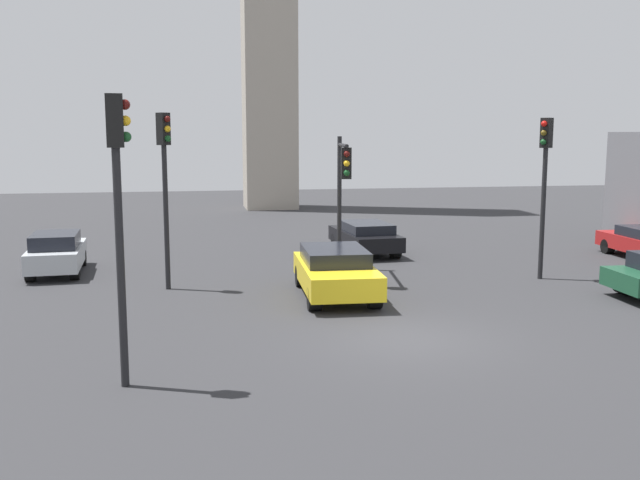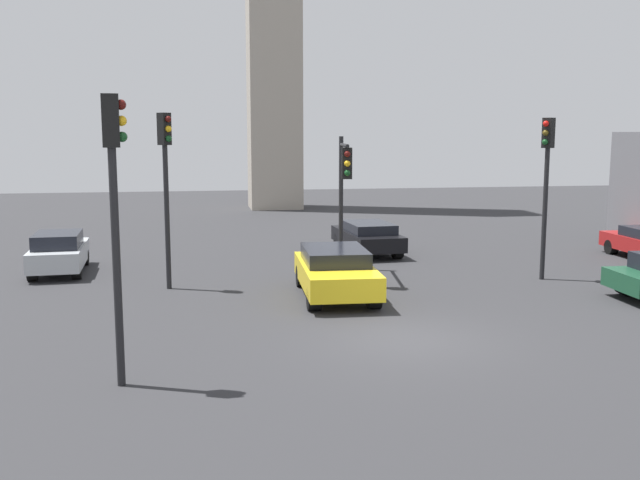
# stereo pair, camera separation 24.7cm
# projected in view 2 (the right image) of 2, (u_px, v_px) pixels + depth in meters

# --- Properties ---
(ground_plane) EXTENTS (93.85, 93.85, 0.00)m
(ground_plane) POSITION_uv_depth(u_px,v_px,m) (405.00, 339.00, 17.44)
(ground_plane) COLOR #2D2D30
(traffic_light_0) EXTENTS (0.47, 0.35, 5.69)m
(traffic_light_0) POSITION_uv_depth(u_px,v_px,m) (114.00, 187.00, 13.64)
(traffic_light_0) COLOR black
(traffic_light_0) RESTS_ON ground_plane
(traffic_light_1) EXTENTS (0.69, 3.40, 4.86)m
(traffic_light_1) POSITION_uv_depth(u_px,v_px,m) (344.00, 178.00, 24.42)
(traffic_light_1) COLOR black
(traffic_light_1) RESTS_ON ground_plane
(traffic_light_2) EXTENTS (0.49, 0.45, 5.48)m
(traffic_light_2) POSITION_uv_depth(u_px,v_px,m) (547.00, 168.00, 24.00)
(traffic_light_2) COLOR black
(traffic_light_2) RESTS_ON ground_plane
(traffic_light_3) EXTENTS (0.46, 0.47, 5.60)m
(traffic_light_3) POSITION_uv_depth(u_px,v_px,m) (166.00, 168.00, 22.50)
(traffic_light_3) COLOR black
(traffic_light_3) RESTS_ON ground_plane
(car_1) EXTENTS (2.32, 4.87, 1.47)m
(car_1) POSITION_uv_depth(u_px,v_px,m) (336.00, 271.00, 21.87)
(car_1) COLOR yellow
(car_1) RESTS_ON ground_plane
(car_2) EXTENTS (2.22, 4.64, 1.31)m
(car_2) POSITION_uv_depth(u_px,v_px,m) (368.00, 236.00, 29.78)
(car_2) COLOR black
(car_2) RESTS_ON ground_plane
(car_3) EXTENTS (1.95, 4.06, 1.48)m
(car_3) POSITION_uv_depth(u_px,v_px,m) (59.00, 252.00, 25.55)
(car_3) COLOR #ADB2B7
(car_3) RESTS_ON ground_plane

